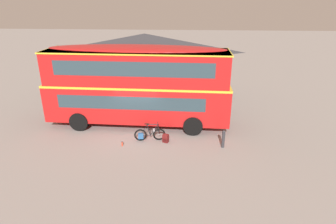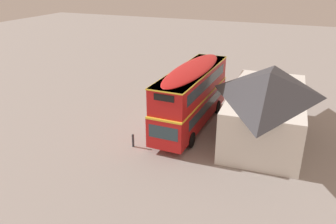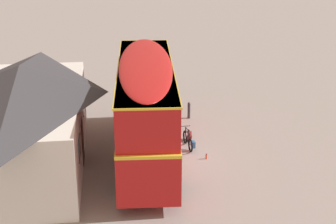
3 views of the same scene
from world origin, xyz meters
name	(u,v)px [view 3 (image 3 of 3)]	position (x,y,z in m)	size (l,w,h in m)	color
ground_plane	(165,155)	(0.00, 0.00, 0.00)	(120.00, 120.00, 0.00)	gray
double_decker_bus	(146,106)	(-0.10, 0.90, 2.65)	(10.74, 2.81, 4.79)	black
touring_bicycle	(188,141)	(0.79, -1.22, 0.37)	(1.68, 0.62, 1.01)	black
backpack_on_ground	(189,135)	(1.71, -1.34, 0.26)	(0.36, 0.35, 0.50)	maroon
water_bottle_red_squeeze	(206,156)	(-0.52, -1.94, 0.12)	(0.08, 0.08, 0.26)	#D84C33
pub_building	(25,115)	(-0.46, 6.43, 2.48)	(10.99, 5.91, 4.84)	silver
kerb_bollard	(189,110)	(4.73, -1.69, 0.50)	(0.16, 0.16, 0.97)	#333338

